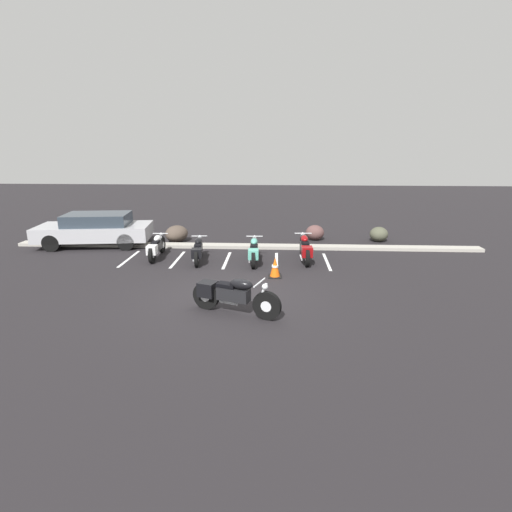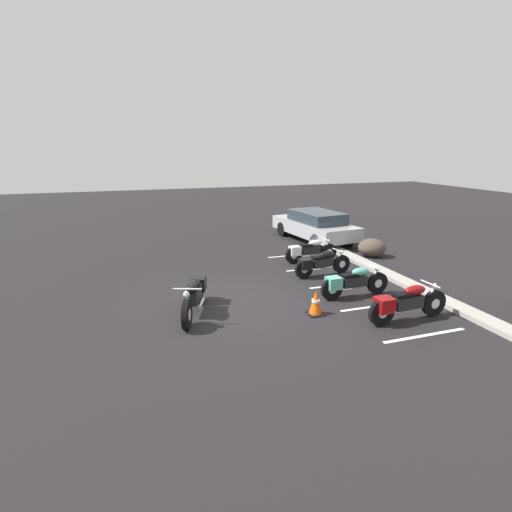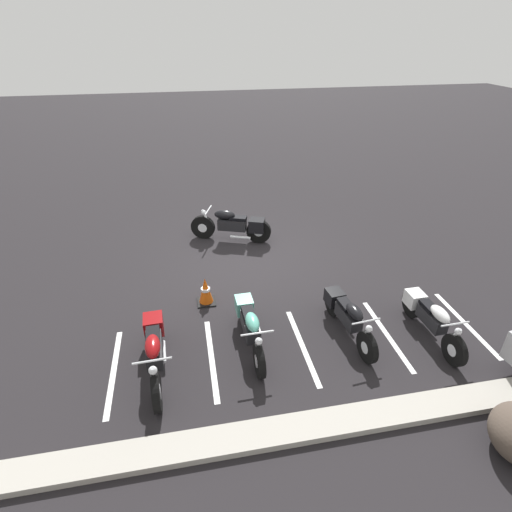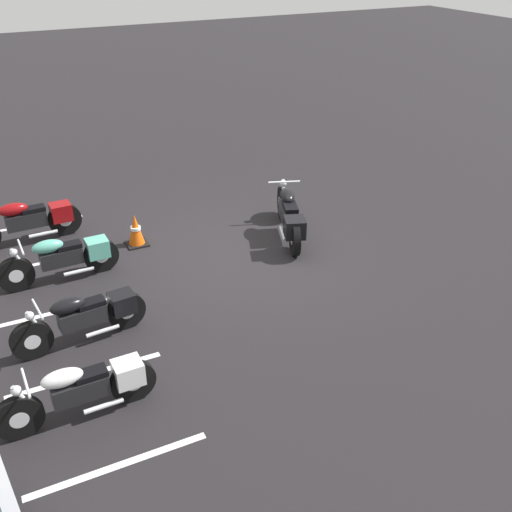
% 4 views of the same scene
% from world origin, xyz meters
% --- Properties ---
extents(ground, '(60.00, 60.00, 0.00)m').
position_xyz_m(ground, '(0.00, 0.00, 0.00)').
color(ground, black).
extents(motorcycle_black_featured, '(2.18, 1.02, 0.90)m').
position_xyz_m(motorcycle_black_featured, '(0.15, -1.02, 0.48)').
color(motorcycle_black_featured, black).
rests_on(motorcycle_black_featured, ground).
extents(parked_bike_0, '(0.56, 1.98, 0.78)m').
position_xyz_m(parked_bike_0, '(-3.01, 3.58, 0.41)').
color(parked_bike_0, black).
rests_on(parked_bike_0, ground).
extents(parked_bike_1, '(0.58, 1.98, 0.78)m').
position_xyz_m(parked_bike_1, '(-1.46, 3.22, 0.42)').
color(parked_bike_1, black).
rests_on(parked_bike_1, ground).
extents(parked_bike_2, '(0.57, 2.04, 0.80)m').
position_xyz_m(parked_bike_2, '(0.45, 3.17, 0.43)').
color(parked_bike_2, black).
rests_on(parked_bike_2, ground).
extents(parked_bike_3, '(0.61, 2.16, 0.85)m').
position_xyz_m(parked_bike_3, '(2.19, 3.51, 0.45)').
color(parked_bike_3, black).
rests_on(parked_bike_3, ground).
extents(traffic_cone, '(0.40, 0.40, 0.63)m').
position_xyz_m(traffic_cone, '(1.18, 1.74, 0.29)').
color(traffic_cone, black).
rests_on(traffic_cone, ground).
extents(stall_line_0, '(0.10, 2.10, 0.00)m').
position_xyz_m(stall_line_0, '(-3.98, 3.46, 0.00)').
color(stall_line_0, white).
rests_on(stall_line_0, ground).
extents(stall_line_1, '(0.10, 2.10, 0.00)m').
position_xyz_m(stall_line_1, '(-2.25, 3.46, 0.00)').
color(stall_line_1, white).
rests_on(stall_line_1, ground).
extents(stall_line_2, '(0.10, 2.10, 0.00)m').
position_xyz_m(stall_line_2, '(-0.51, 3.46, 0.00)').
color(stall_line_2, white).
rests_on(stall_line_2, ground).
extents(stall_line_3, '(0.10, 2.10, 0.00)m').
position_xyz_m(stall_line_3, '(1.22, 3.46, 0.00)').
color(stall_line_3, white).
rests_on(stall_line_3, ground).
extents(stall_line_4, '(0.10, 2.10, 0.00)m').
position_xyz_m(stall_line_4, '(2.96, 3.46, 0.00)').
color(stall_line_4, white).
rests_on(stall_line_4, ground).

